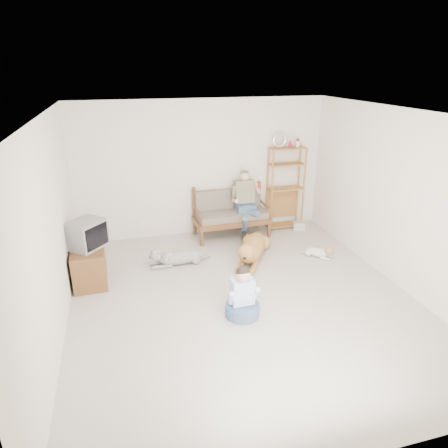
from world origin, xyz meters
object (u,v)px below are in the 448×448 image
object	(u,v)px
tv_stand	(89,264)
golden_retriever	(252,249)
etagere	(285,187)
loveseat	(231,212)

from	to	relation	value
tv_stand	golden_retriever	xyz separation A→B (m)	(2.78, 0.06, -0.10)
tv_stand	golden_retriever	bearing A→B (deg)	-0.75
tv_stand	golden_retriever	world-z (taller)	tv_stand
golden_retriever	tv_stand	bearing A→B (deg)	-148.80
etagere	golden_retriever	size ratio (longest dim) A/B	1.36
loveseat	golden_retriever	world-z (taller)	loveseat
etagere	golden_retriever	bearing A→B (deg)	-131.93
etagere	tv_stand	distance (m)	4.22
golden_retriever	loveseat	bearing A→B (deg)	122.54
golden_retriever	etagere	bearing A→B (deg)	77.98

